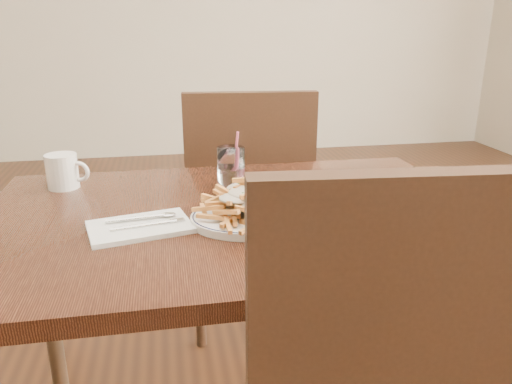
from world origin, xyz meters
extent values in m
cube|color=black|center=(0.00, 0.00, 0.73)|extent=(1.20, 0.80, 0.04)
cylinder|color=black|center=(-0.55, 0.35, 0.35)|extent=(0.05, 0.05, 0.71)
cylinder|color=black|center=(0.55, 0.35, 0.35)|extent=(0.05, 0.05, 0.71)
cube|color=black|center=(0.17, -0.51, 0.74)|extent=(0.46, 0.08, 0.50)
cube|color=black|center=(0.14, 0.71, 0.46)|extent=(0.48, 0.48, 0.04)
cube|color=black|center=(0.12, 0.51, 0.72)|extent=(0.45, 0.08, 0.49)
cylinder|color=black|center=(0.34, 0.89, 0.22)|extent=(0.04, 0.04, 0.43)
cylinder|color=black|center=(-0.04, 0.92, 0.22)|extent=(0.04, 0.04, 0.43)
cylinder|color=black|center=(0.31, 0.51, 0.22)|extent=(0.04, 0.04, 0.43)
cylinder|color=black|center=(-0.07, 0.54, 0.22)|extent=(0.04, 0.04, 0.43)
torus|color=black|center=(0.03, -0.07, 0.76)|extent=(0.32, 0.32, 0.01)
ellipsoid|color=beige|center=(0.03, -0.07, 0.83)|extent=(0.20, 0.17, 0.03)
cube|color=silver|center=(-0.23, -0.07, 0.76)|extent=(0.24, 0.18, 0.01)
cylinder|color=white|center=(0.01, 0.16, 0.81)|extent=(0.07, 0.07, 0.12)
cylinder|color=white|center=(0.01, 0.16, 0.78)|extent=(0.07, 0.07, 0.06)
cylinder|color=#D35070|center=(0.02, 0.17, 0.83)|extent=(0.02, 0.04, 0.16)
cylinder|color=white|center=(-0.44, 0.26, 0.80)|extent=(0.08, 0.08, 0.09)
torus|color=white|center=(-0.39, 0.25, 0.80)|extent=(0.06, 0.03, 0.06)
camera|label=1|loc=(-0.16, -1.10, 1.18)|focal=35.00mm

